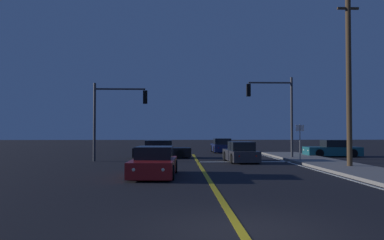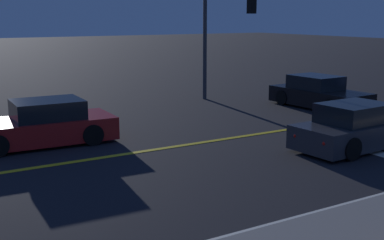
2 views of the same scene
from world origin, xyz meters
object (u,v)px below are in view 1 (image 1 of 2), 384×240
Objects in this scene: car_mid_block_charcoal at (241,153)px; street_sign_corner at (300,137)px; car_lead_oncoming_red at (154,163)px; utility_pole_right at (349,72)px; car_following_oncoming_black at (161,150)px; traffic_signal_near_right at (276,105)px; car_distant_tail_navy at (222,146)px; traffic_signal_far_left at (115,109)px; car_side_waiting_teal at (333,149)px.

car_mid_block_charcoal is 1.72× the size of street_sign_corner.
car_lead_oncoming_red is 11.87m from utility_pole_right.
car_mid_block_charcoal is at bearing 51.90° from car_following_oncoming_black.
car_lead_oncoming_red and car_mid_block_charcoal have the same top height.
car_distant_tail_navy is at bearing -72.02° from traffic_signal_near_right.
car_lead_oncoming_red is 0.75× the size of traffic_signal_near_right.
car_lead_oncoming_red and car_following_oncoming_black have the same top height.
traffic_signal_far_left is at bearing 173.49° from street_sign_corner.
car_following_oncoming_black is at bearing 141.36° from utility_pole_right.
utility_pole_right is (5.19, -15.99, 4.69)m from car_distant_tail_navy.
car_side_waiting_teal is 11.01m from utility_pole_right.
car_distant_tail_navy is at bearing -103.00° from car_lead_oncoming_red.
car_following_oncoming_black is 14.41m from utility_pole_right.
utility_pole_right is (13.67, -5.58, 1.74)m from traffic_signal_far_left.
car_distant_tail_navy is 17.46m from utility_pole_right.
car_distant_tail_navy is at bearing 107.96° from utility_pole_right.
car_distant_tail_navy is at bearing 87.05° from car_mid_block_charcoal.
car_following_oncoming_black is at bearing -86.66° from car_lead_oncoming_red.
street_sign_corner is at bearing 108.54° from utility_pole_right.
car_lead_oncoming_red is (-13.38, -12.69, 0.00)m from car_side_waiting_teal.
car_following_oncoming_black is 5.14m from traffic_signal_far_left.
car_mid_block_charcoal is at bearing 38.19° from traffic_signal_near_right.
car_mid_block_charcoal is (5.22, 7.83, -0.00)m from car_lead_oncoming_red.
car_side_waiting_teal is at bearing -134.20° from car_lead_oncoming_red.
utility_pole_right reaches higher than car_following_oncoming_black.
car_lead_oncoming_red and car_distant_tail_navy have the same top height.
street_sign_corner is (-1.40, 4.18, -3.60)m from utility_pole_right.
car_mid_block_charcoal is at bearing 121.88° from car_side_waiting_teal.
car_side_waiting_teal is 10.40m from car_distant_tail_navy.
traffic_signal_far_left is (-3.24, 8.75, 2.95)m from car_lead_oncoming_red.
traffic_signal_far_left reaches higher than car_mid_block_charcoal.
traffic_signal_far_left is at bearing -129.78° from car_distant_tail_navy.
street_sign_corner is (-4.35, -5.34, 1.09)m from car_side_waiting_teal.
traffic_signal_far_left is (-11.41, -1.40, -0.40)m from traffic_signal_near_right.
car_side_waiting_teal is at bearing -39.18° from car_distant_tail_navy.
car_distant_tail_navy is 10.06m from traffic_signal_near_right.
street_sign_corner reaches higher than car_mid_block_charcoal.
car_following_oncoming_black is 1.78× the size of street_sign_corner.
traffic_signal_near_right is (-5.20, -2.54, 3.35)m from car_side_waiting_teal.
utility_pole_right is at bearing 48.68° from car_following_oncoming_black.
car_following_oncoming_black and car_mid_block_charcoal have the same top height.
car_side_waiting_teal is at bearing 50.85° from street_sign_corner.
traffic_signal_far_left is 14.87m from utility_pole_right.
car_lead_oncoming_red is 13.46m from traffic_signal_near_right.
car_following_oncoming_black is at bearing 154.88° from street_sign_corner.
car_side_waiting_teal is 6.69m from traffic_signal_near_right.
car_distant_tail_navy is (-8.13, 6.48, -0.00)m from car_side_waiting_teal.
utility_pole_right is at bearing -71.46° from street_sign_corner.
car_lead_oncoming_red is at bearing -69.71° from traffic_signal_far_left.
street_sign_corner is at bearing -9.87° from car_mid_block_charcoal.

